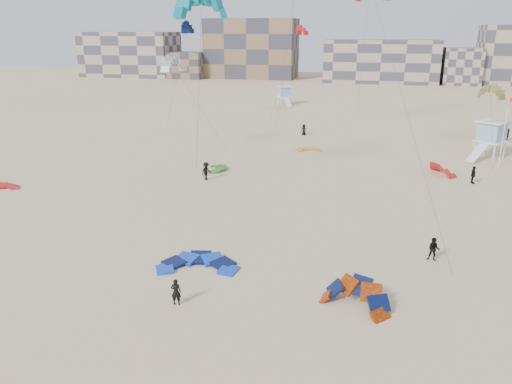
% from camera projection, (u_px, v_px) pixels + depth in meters
% --- Properties ---
extents(ground, '(320.00, 320.00, 0.00)m').
position_uv_depth(ground, '(195.00, 292.00, 29.85)').
color(ground, tan).
rests_on(ground, ground).
extents(kite_ground_blue, '(5.74, 5.94, 1.27)m').
position_uv_depth(kite_ground_blue, '(198.00, 267.00, 32.96)').
color(kite_ground_blue, blue).
rests_on(kite_ground_blue, ground).
extents(kite_ground_orange, '(5.30, 5.31, 4.03)m').
position_uv_depth(kite_ground_orange, '(354.00, 306.00, 28.29)').
color(kite_ground_orange, '#CE4202').
rests_on(kite_ground_orange, ground).
extents(kite_ground_green, '(4.00, 3.82, 1.41)m').
position_uv_depth(kite_ground_green, '(216.00, 170.00, 55.73)').
color(kite_ground_green, '#2F8C23').
rests_on(kite_ground_green, ground).
extents(kite_ground_red_far, '(4.97, 4.93, 3.73)m').
position_uv_depth(kite_ground_red_far, '(442.00, 174.00, 53.94)').
color(kite_ground_red_far, red).
rests_on(kite_ground_red_far, ground).
extents(kite_ground_yellow, '(3.97, 4.08, 0.70)m').
position_uv_depth(kite_ground_yellow, '(308.00, 151.00, 64.39)').
color(kite_ground_yellow, '#DFAF08').
rests_on(kite_ground_yellow, ground).
extents(kitesurfer_main, '(0.64, 0.47, 1.60)m').
position_uv_depth(kitesurfer_main, '(176.00, 292.00, 28.23)').
color(kitesurfer_main, black).
rests_on(kitesurfer_main, ground).
extents(kitesurfer_b, '(0.90, 0.76, 1.65)m').
position_uv_depth(kitesurfer_b, '(434.00, 249.00, 33.61)').
color(kitesurfer_b, black).
rests_on(kitesurfer_b, ground).
extents(kitesurfer_c, '(1.15, 1.40, 1.88)m').
position_uv_depth(kitesurfer_c, '(206.00, 171.00, 51.66)').
color(kitesurfer_c, black).
rests_on(kitesurfer_c, ground).
extents(kitesurfer_d, '(0.57, 1.11, 1.81)m').
position_uv_depth(kitesurfer_d, '(473.00, 175.00, 50.44)').
color(kitesurfer_d, black).
rests_on(kitesurfer_d, ground).
extents(kitesurfer_e, '(0.86, 0.63, 1.63)m').
position_uv_depth(kitesurfer_e, '(304.00, 130.00, 73.45)').
color(kitesurfer_e, black).
rests_on(kitesurfer_e, ground).
extents(kitesurfer_f, '(0.54, 1.61, 1.73)m').
position_uv_depth(kitesurfer_f, '(507.00, 135.00, 69.74)').
color(kitesurfer_f, black).
rests_on(kitesurfer_f, ground).
extents(kite_fly_teal_a, '(6.29, 7.70, 17.45)m').
position_uv_depth(kite_fly_teal_a, '(201.00, 8.00, 42.63)').
color(kite_fly_teal_a, '#099099').
rests_on(kite_fly_teal_a, ground).
extents(kite_fly_grey, '(8.88, 4.64, 11.31)m').
position_uv_depth(kite_fly_grey, '(173.00, 65.00, 59.26)').
color(kite_fly_grey, silver).
rests_on(kite_fly_grey, ground).
extents(kite_fly_olive, '(3.92, 7.58, 8.33)m').
position_uv_depth(kite_fly_olive, '(491.00, 94.00, 54.03)').
color(kite_fly_olive, olive).
rests_on(kite_fly_olive, ground).
extents(kite_fly_navy, '(3.56, 9.16, 15.18)m').
position_uv_depth(kite_fly_navy, '(187.00, 29.00, 79.07)').
color(kite_fly_navy, '#060A3F').
rests_on(kite_fly_navy, ground).
extents(kite_fly_red, '(6.63, 4.59, 14.89)m').
position_uv_depth(kite_fly_red, '(302.00, 31.00, 79.62)').
color(kite_fly_red, red).
rests_on(kite_fly_red, ground).
extents(lifeguard_tower_near, '(4.47, 6.76, 4.50)m').
position_uv_depth(lifeguard_tower_near, '(491.00, 140.00, 60.17)').
color(lifeguard_tower_near, white).
rests_on(lifeguard_tower_near, ground).
extents(lifeguard_tower_far, '(3.65, 5.71, 3.81)m').
position_uv_depth(lifeguard_tower_far, '(284.00, 96.00, 102.50)').
color(lifeguard_tower_far, white).
rests_on(lifeguard_tower_far, ground).
extents(flagpole, '(0.66, 0.10, 8.12)m').
position_uv_depth(flagpole, '(504.00, 130.00, 55.20)').
color(flagpole, white).
rests_on(flagpole, ground).
extents(condo_west_a, '(30.00, 15.00, 14.00)m').
position_uv_depth(condo_west_a, '(130.00, 54.00, 163.34)').
color(condo_west_a, tan).
rests_on(condo_west_a, ground).
extents(condo_west_b, '(28.00, 14.00, 18.00)m').
position_uv_depth(condo_west_b, '(252.00, 49.00, 157.50)').
color(condo_west_b, '#7A624A').
rests_on(condo_west_b, ground).
extents(condo_mid, '(32.00, 16.00, 12.00)m').
position_uv_depth(condo_mid, '(381.00, 61.00, 145.83)').
color(condo_mid, tan).
rests_on(condo_mid, ground).
extents(condo_fill_left, '(12.00, 10.00, 8.00)m').
position_uv_depth(condo_fill_left, '(186.00, 65.00, 157.97)').
color(condo_fill_left, '#7A624A').
rests_on(condo_fill_left, ground).
extents(condo_fill_right, '(10.00, 10.00, 10.00)m').
position_uv_depth(condo_fill_right, '(461.00, 66.00, 139.39)').
color(condo_fill_right, tan).
rests_on(condo_fill_right, ground).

